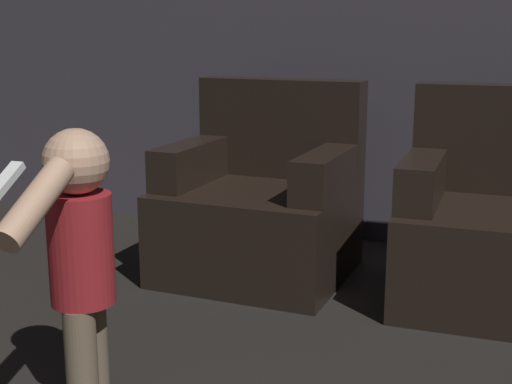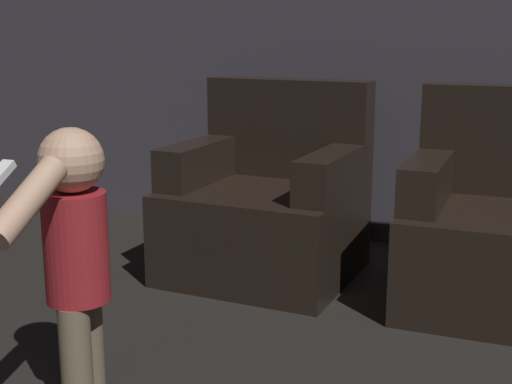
{
  "view_description": "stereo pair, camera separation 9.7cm",
  "coord_description": "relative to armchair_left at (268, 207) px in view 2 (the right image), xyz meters",
  "views": [
    {
      "loc": [
        0.79,
        0.57,
        1.18
      ],
      "look_at": [
        -0.12,
        3.0,
        0.58
      ],
      "focal_mm": 50.0,
      "sensor_mm": 36.0,
      "label": 1
    },
    {
      "loc": [
        0.88,
        0.6,
        1.18
      ],
      "look_at": [
        -0.12,
        3.0,
        0.58
      ],
      "focal_mm": 50.0,
      "sensor_mm": 36.0,
      "label": 2
    }
  ],
  "objects": [
    {
      "name": "person_toddler",
      "position": [
        -0.07,
        -1.43,
        0.2
      ],
      "size": [
        0.2,
        0.61,
        0.9
      ],
      "rotation": [
        0.0,
        0.0,
        1.85
      ],
      "color": "brown",
      "rests_on": "ground_plane"
    },
    {
      "name": "armchair_left",
      "position": [
        0.0,
        0.0,
        0.0
      ],
      "size": [
        0.88,
        0.82,
        0.93
      ],
      "rotation": [
        0.0,
        0.0,
        -0.04
      ],
      "color": "black",
      "rests_on": "ground_plane"
    },
    {
      "name": "wall_back",
      "position": [
        0.37,
        0.76,
        0.97
      ],
      "size": [
        8.4,
        0.05,
        2.6
      ],
      "color": "#3D3842",
      "rests_on": "ground_plane"
    },
    {
      "name": "armchair_right",
      "position": [
        1.12,
        0.0,
        0.0
      ],
      "size": [
        0.86,
        0.8,
        0.93
      ],
      "rotation": [
        0.0,
        0.0,
        0.01
      ],
      "color": "black",
      "rests_on": "ground_plane"
    }
  ]
}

